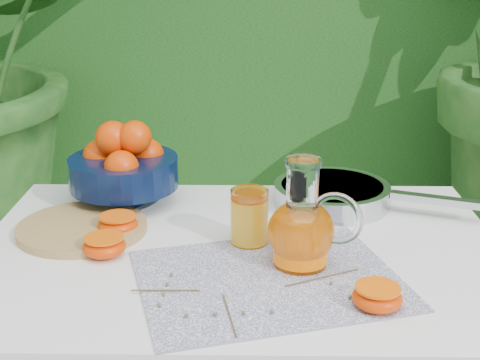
{
  "coord_description": "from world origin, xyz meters",
  "views": [
    {
      "loc": [
        0.11,
        -1.13,
        1.29
      ],
      "look_at": [
        0.09,
        0.04,
        0.88
      ],
      "focal_mm": 50.0,
      "sensor_mm": 36.0,
      "label": 1
    }
  ],
  "objects_px": {
    "white_table": "(240,286)",
    "juice_pitcher": "(302,229)",
    "saute_pan": "(334,194)",
    "cutting_board": "(82,228)",
    "fruit_bowl": "(124,165)"
  },
  "relations": [
    {
      "from": "juice_pitcher",
      "to": "saute_pan",
      "type": "bearing_deg",
      "value": 73.04
    },
    {
      "from": "white_table",
      "to": "saute_pan",
      "type": "height_order",
      "value": "saute_pan"
    },
    {
      "from": "cutting_board",
      "to": "fruit_bowl",
      "type": "xyz_separation_m",
      "value": [
        0.06,
        0.17,
        0.08
      ]
    },
    {
      "from": "fruit_bowl",
      "to": "white_table",
      "type": "bearing_deg",
      "value": -42.53
    },
    {
      "from": "juice_pitcher",
      "to": "saute_pan",
      "type": "xyz_separation_m",
      "value": [
        0.09,
        0.3,
        -0.05
      ]
    },
    {
      "from": "white_table",
      "to": "fruit_bowl",
      "type": "bearing_deg",
      "value": 137.47
    },
    {
      "from": "cutting_board",
      "to": "juice_pitcher",
      "type": "relative_size",
      "value": 1.31
    },
    {
      "from": "fruit_bowl",
      "to": "saute_pan",
      "type": "xyz_separation_m",
      "value": [
        0.46,
        -0.01,
        -0.06
      ]
    },
    {
      "from": "juice_pitcher",
      "to": "fruit_bowl",
      "type": "bearing_deg",
      "value": 140.02
    },
    {
      "from": "white_table",
      "to": "juice_pitcher",
      "type": "height_order",
      "value": "juice_pitcher"
    },
    {
      "from": "white_table",
      "to": "cutting_board",
      "type": "height_order",
      "value": "cutting_board"
    },
    {
      "from": "cutting_board",
      "to": "juice_pitcher",
      "type": "xyz_separation_m",
      "value": [
        0.43,
        -0.14,
        0.06
      ]
    },
    {
      "from": "white_table",
      "to": "fruit_bowl",
      "type": "relative_size",
      "value": 3.74
    },
    {
      "from": "juice_pitcher",
      "to": "saute_pan",
      "type": "distance_m",
      "value": 0.32
    },
    {
      "from": "cutting_board",
      "to": "saute_pan",
      "type": "height_order",
      "value": "saute_pan"
    }
  ]
}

